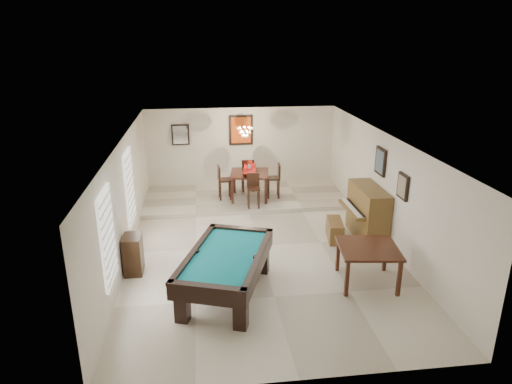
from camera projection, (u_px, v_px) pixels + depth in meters
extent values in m
cube|color=beige|center=(259.00, 246.00, 10.86)|extent=(6.00, 9.00, 0.02)
cube|color=silver|center=(241.00, 148.00, 14.65)|extent=(6.00, 0.04, 2.60)
cube|color=silver|center=(302.00, 303.00, 6.21)|extent=(6.00, 0.04, 2.60)
cube|color=silver|center=(125.00, 200.00, 10.08)|extent=(0.04, 9.00, 2.60)
cube|color=silver|center=(385.00, 189.00, 10.78)|extent=(0.04, 9.00, 2.60)
cube|color=white|center=(259.00, 139.00, 10.00)|extent=(6.00, 9.00, 0.04)
cube|color=beige|center=(245.00, 198.00, 13.88)|extent=(6.00, 2.50, 0.12)
cube|color=white|center=(108.00, 237.00, 7.99)|extent=(0.06, 1.00, 1.70)
cube|color=white|center=(130.00, 187.00, 10.61)|extent=(0.06, 1.00, 1.70)
cube|color=brown|center=(335.00, 230.00, 11.14)|extent=(0.46, 0.90, 0.48)
cube|color=black|center=(133.00, 254.00, 9.53)|extent=(0.37, 0.55, 0.83)
cube|color=#D84C14|center=(241.00, 130.00, 14.41)|extent=(0.75, 0.06, 0.95)
cube|color=white|center=(180.00, 135.00, 14.23)|extent=(0.55, 0.06, 0.65)
cube|color=slate|center=(381.00, 161.00, 10.86)|extent=(0.06, 0.55, 0.65)
cube|color=gray|center=(403.00, 186.00, 9.70)|extent=(0.06, 0.45, 0.55)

